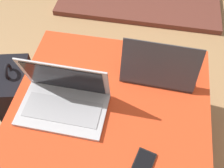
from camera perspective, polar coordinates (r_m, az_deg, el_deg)
ground_plane at (r=1.59m, az=-0.27°, el=-13.23°), size 14.00×14.00×0.00m
ottoman at (r=1.38m, az=-0.31°, el=-9.48°), size 0.89×0.82×0.46m
laptop_near at (r=1.15m, az=-10.47°, el=-3.21°), size 0.38×0.24×0.24m
laptop_far at (r=1.26m, az=10.08°, el=3.54°), size 0.35×0.24×0.23m
cell_phone at (r=1.06m, az=6.46°, el=-17.67°), size 0.11×0.16×0.01m
backpack at (r=1.61m, az=-19.49°, el=-2.71°), size 0.25×0.31×0.48m
fireplace_hearth at (r=2.41m, az=5.71°, el=16.90°), size 1.40×0.50×0.04m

